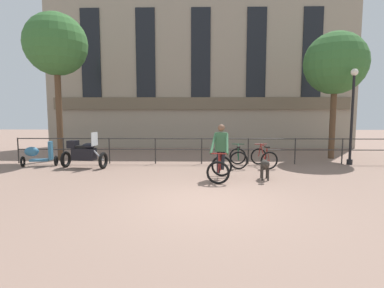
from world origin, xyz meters
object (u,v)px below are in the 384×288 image
at_px(parked_motorcycle, 84,153).
at_px(cyclist_with_bike, 221,155).
at_px(parked_bicycle_mid_left, 264,158).
at_px(parked_scooter, 38,154).
at_px(dog, 265,165).
at_px(parked_bicycle_near_lamp, 238,158).
at_px(street_lamp, 352,111).

bearing_deg(parked_motorcycle, cyclist_with_bike, -101.22).
relative_size(parked_motorcycle, parked_bicycle_mid_left, 1.41).
bearing_deg(parked_scooter, parked_motorcycle, -111.32).
bearing_deg(parked_motorcycle, dog, -97.72).
relative_size(cyclist_with_bike, parked_scooter, 1.27).
xyz_separation_m(parked_motorcycle, parked_scooter, (-1.91, 0.34, -0.10)).
height_order(cyclist_with_bike, parked_bicycle_mid_left, cyclist_with_bike).
height_order(parked_bicycle_near_lamp, parked_scooter, parked_scooter).
bearing_deg(parked_scooter, parked_bicycle_mid_left, -100.95).
relative_size(dog, parked_motorcycle, 0.53).
relative_size(parked_motorcycle, parked_bicycle_near_lamp, 1.46).
bearing_deg(dog, parked_bicycle_mid_left, 83.75).
bearing_deg(street_lamp, parked_scooter, -176.82).
bearing_deg(parked_bicycle_near_lamp, street_lamp, -166.44).
distance_m(dog, parked_bicycle_near_lamp, 2.28).
relative_size(cyclist_with_bike, parked_bicycle_near_lamp, 1.45).
bearing_deg(parked_bicycle_near_lamp, cyclist_with_bike, 74.22).
height_order(cyclist_with_bike, dog, cyclist_with_bike).
distance_m(cyclist_with_bike, parked_bicycle_near_lamp, 2.35).
relative_size(parked_scooter, street_lamp, 0.35).
height_order(dog, street_lamp, street_lamp).
bearing_deg(cyclist_with_bike, parked_motorcycle, 170.13).
distance_m(parked_bicycle_near_lamp, street_lamp, 4.92).
height_order(cyclist_with_bike, parked_motorcycle, cyclist_with_bike).
xyz_separation_m(parked_bicycle_near_lamp, parked_scooter, (-7.70, -0.03, 0.10)).
bearing_deg(dog, parked_motorcycle, 168.87).
distance_m(parked_bicycle_mid_left, parked_scooter, 8.67).
distance_m(parked_bicycle_near_lamp, parked_bicycle_mid_left, 0.97).
height_order(parked_bicycle_mid_left, parked_scooter, parked_scooter).
xyz_separation_m(parked_motorcycle, parked_bicycle_mid_left, (6.76, 0.38, -0.20)).
xyz_separation_m(dog, street_lamp, (4.02, 2.87, 1.68)).
xyz_separation_m(cyclist_with_bike, parked_scooter, (-6.86, 2.12, -0.30)).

